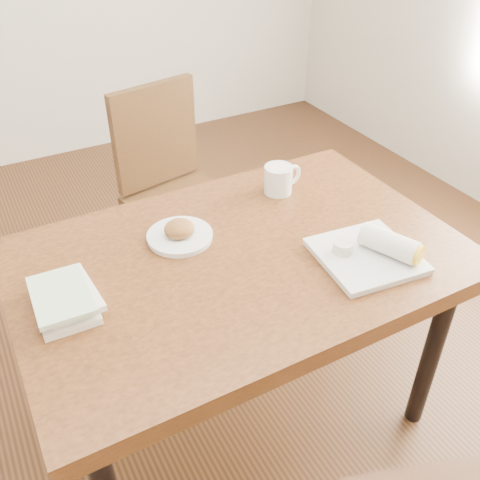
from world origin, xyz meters
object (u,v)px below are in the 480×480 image
chair_far (172,181)px  plate_burrito (373,252)px  table (240,274)px  book_stack (65,299)px  coffee_mug (279,178)px  plate_scone (180,234)px

chair_far → plate_burrito: chair_far is taller
table → chair_far: (0.12, 0.83, -0.12)m
chair_far → book_stack: size_ratio=4.23×
book_stack → coffee_mug: bearing=16.4°
chair_far → plate_scone: chair_far is taller
plate_burrito → plate_scone: bearing=141.1°
chair_far → book_stack: (-0.63, -0.82, 0.23)m
table → coffee_mug: (0.29, 0.25, 0.13)m
chair_far → plate_scone: size_ratio=4.68×
chair_far → book_stack: bearing=-127.5°
table → chair_far: 0.85m
chair_far → coffee_mug: size_ratio=6.52×
coffee_mug → book_stack: size_ratio=0.65×
chair_far → plate_scone: (-0.24, -0.68, 0.22)m
coffee_mug → plate_burrito: coffee_mug is taller
chair_far → plate_burrito: size_ratio=3.16×
chair_far → book_stack: 1.06m
plate_scone → chair_far: bearing=70.3°
table → book_stack: 0.52m
plate_scone → coffee_mug: coffee_mug is taller
plate_scone → coffee_mug: 0.43m
plate_scone → plate_burrito: size_ratio=0.68×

